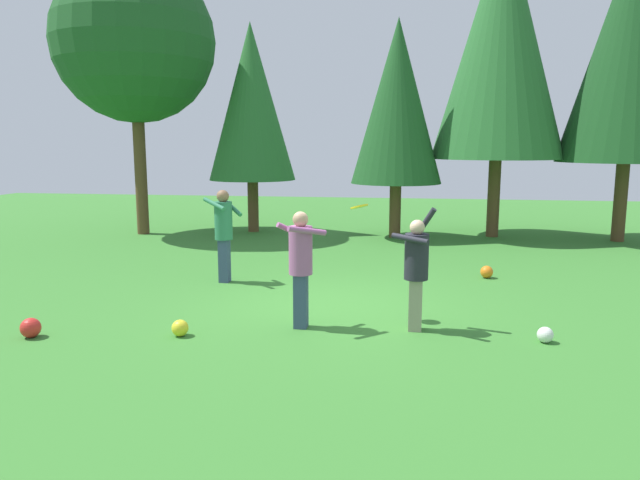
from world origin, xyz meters
name	(u,v)px	position (x,y,z in m)	size (l,w,h in m)	color
ground_plane	(332,307)	(0.00, 0.00, 0.00)	(40.00, 40.00, 0.00)	#387A2D
person_thrower	(416,265)	(1.33, -0.98, 0.95)	(0.64, 0.64, 1.76)	gray
person_catcher	(224,227)	(-2.28, 1.48, 1.06)	(0.77, 0.74, 1.78)	#38476B
person_bystander	(301,259)	(-0.30, -1.11, 1.01)	(0.75, 0.73, 1.70)	#38476B
frisbee	(359,207)	(0.48, -0.51, 1.72)	(0.37, 0.37, 0.10)	yellow
ball_orange	(487,272)	(2.77, 2.58, 0.12)	(0.25, 0.25, 0.25)	orange
ball_white	(545,335)	(3.06, -1.27, 0.11)	(0.21, 0.21, 0.21)	white
ball_yellow	(180,328)	(-1.89, -1.76, 0.12)	(0.23, 0.23, 0.23)	yellow
ball_red	(31,328)	(-3.90, -2.13, 0.14)	(0.28, 0.28, 0.28)	red
tree_right	(501,41)	(3.59, 8.13, 5.44)	(3.64, 3.64, 8.69)	brown
tree_center	(397,102)	(0.81, 7.54, 3.77)	(2.53, 2.53, 6.04)	brown
tree_left	(251,103)	(-3.48, 8.06, 3.84)	(2.58, 2.58, 6.15)	brown
tree_far_right	(633,42)	(6.89, 7.80, 5.28)	(3.53, 3.53, 8.43)	brown
tree_far_left	(134,42)	(-6.60, 7.10, 5.48)	(4.55, 4.55, 7.78)	brown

